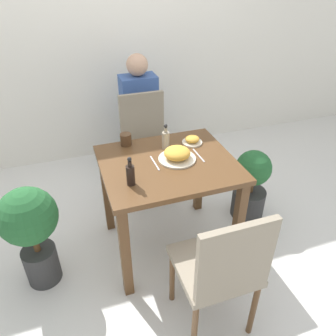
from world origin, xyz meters
TOP-DOWN VIEW (x-y plane):
  - ground_plane at (0.00, 0.00)m, footprint 16.00×16.00m
  - wall_back at (0.00, 1.61)m, footprint 8.00×0.05m
  - dining_table at (0.00, 0.00)m, footprint 0.88×0.76m
  - chair_near at (0.04, -0.74)m, footprint 0.42×0.42m
  - chair_far at (0.06, 0.77)m, footprint 0.42×0.42m
  - food_plate at (0.07, 0.01)m, footprint 0.25×0.25m
  - side_plate at (0.25, 0.19)m, footprint 0.15×0.15m
  - drink_cup at (-0.21, 0.32)m, footprint 0.08×0.08m
  - sauce_bottle at (0.04, 0.17)m, footprint 0.05×0.05m
  - condiment_bottle at (-0.29, -0.17)m, footprint 0.05×0.05m
  - fork_utensil at (-0.09, 0.01)m, footprint 0.01×0.18m
  - spoon_utensil at (0.22, 0.01)m, footprint 0.01×0.18m
  - potted_plant_left at (-0.92, -0.03)m, footprint 0.37×0.37m
  - potted_plant_right at (0.76, 0.11)m, footprint 0.29×0.29m
  - person_figure at (0.11, 1.18)m, footprint 0.34×0.22m

SIDE VIEW (x-z plane):
  - ground_plane at x=0.00m, z-range 0.00..0.00m
  - potted_plant_right at x=0.76m, z-range 0.01..0.63m
  - potted_plant_left at x=-0.92m, z-range 0.10..0.84m
  - chair_near at x=0.04m, z-range 0.06..0.98m
  - chair_far at x=0.06m, z-range 0.06..0.98m
  - person_figure at x=0.11m, z-range 0.00..1.17m
  - dining_table at x=0.00m, z-range 0.25..1.00m
  - fork_utensil at x=-0.09m, z-range 0.75..0.76m
  - spoon_utensil at x=0.22m, z-range 0.75..0.76m
  - side_plate at x=0.25m, z-range 0.75..0.80m
  - food_plate at x=0.07m, z-range 0.75..0.84m
  - drink_cup at x=-0.21m, z-range 0.75..0.84m
  - sauce_bottle at x=0.04m, z-range 0.73..0.92m
  - condiment_bottle at x=-0.29m, z-range 0.73..0.92m
  - wall_back at x=0.00m, z-range 0.00..2.60m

